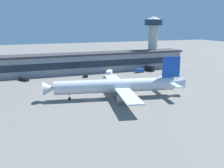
{
  "coord_description": "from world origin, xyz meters",
  "views": [
    {
      "loc": [
        -29.84,
        -100.03,
        30.62
      ],
      "look_at": [
        9.81,
        2.41,
        5.0
      ],
      "focal_mm": 42.4,
      "sensor_mm": 36.0,
      "label": 1
    }
  ],
  "objects_px": {
    "stair_truck": "(150,68)",
    "crew_van": "(140,70)",
    "belt_loader": "(24,79)",
    "control_tower": "(153,36)",
    "fuel_truck": "(109,73)",
    "airliner": "(118,86)",
    "follow_me_car": "(86,75)"
  },
  "relations": [
    {
      "from": "airliner",
      "to": "stair_truck",
      "type": "xyz_separation_m",
      "value": [
        42.78,
        49.42,
        -3.15
      ]
    },
    {
      "from": "control_tower",
      "to": "stair_truck",
      "type": "height_order",
      "value": "control_tower"
    },
    {
      "from": "airliner",
      "to": "belt_loader",
      "type": "height_order",
      "value": "airliner"
    },
    {
      "from": "airliner",
      "to": "fuel_truck",
      "type": "xyz_separation_m",
      "value": [
        12.49,
        43.16,
        -3.25
      ]
    },
    {
      "from": "stair_truck",
      "to": "crew_van",
      "type": "height_order",
      "value": "stair_truck"
    },
    {
      "from": "airliner",
      "to": "crew_van",
      "type": "distance_m",
      "value": 59.03
    },
    {
      "from": "belt_loader",
      "to": "fuel_truck",
      "type": "height_order",
      "value": "fuel_truck"
    },
    {
      "from": "stair_truck",
      "to": "crew_van",
      "type": "bearing_deg",
      "value": -168.3
    },
    {
      "from": "control_tower",
      "to": "crew_van",
      "type": "xyz_separation_m",
      "value": [
        -17.9,
        -15.91,
        -20.01
      ]
    },
    {
      "from": "follow_me_car",
      "to": "stair_truck",
      "type": "bearing_deg",
      "value": 4.69
    },
    {
      "from": "airliner",
      "to": "follow_me_car",
      "type": "xyz_separation_m",
      "value": [
        -1.03,
        45.83,
        -4.04
      ]
    },
    {
      "from": "airliner",
      "to": "crew_van",
      "type": "height_order",
      "value": "airliner"
    },
    {
      "from": "stair_truck",
      "to": "belt_loader",
      "type": "relative_size",
      "value": 1.0
    },
    {
      "from": "control_tower",
      "to": "fuel_truck",
      "type": "height_order",
      "value": "control_tower"
    },
    {
      "from": "airliner",
      "to": "control_tower",
      "type": "height_order",
      "value": "control_tower"
    },
    {
      "from": "fuel_truck",
      "to": "follow_me_car",
      "type": "xyz_separation_m",
      "value": [
        -13.52,
        2.66,
        -0.79
      ]
    },
    {
      "from": "stair_truck",
      "to": "belt_loader",
      "type": "bearing_deg",
      "value": -179.1
    },
    {
      "from": "stair_truck",
      "to": "follow_me_car",
      "type": "relative_size",
      "value": 1.41
    },
    {
      "from": "fuel_truck",
      "to": "crew_van",
      "type": "bearing_deg",
      "value": 11.66
    },
    {
      "from": "control_tower",
      "to": "belt_loader",
      "type": "distance_m",
      "value": 90.6
    },
    {
      "from": "fuel_truck",
      "to": "follow_me_car",
      "type": "height_order",
      "value": "fuel_truck"
    },
    {
      "from": "control_tower",
      "to": "stair_truck",
      "type": "relative_size",
      "value": 5.37
    },
    {
      "from": "control_tower",
      "to": "fuel_truck",
      "type": "distance_m",
      "value": 48.98
    },
    {
      "from": "belt_loader",
      "to": "crew_van",
      "type": "relative_size",
      "value": 1.23
    },
    {
      "from": "fuel_truck",
      "to": "airliner",
      "type": "bearing_deg",
      "value": -106.14
    },
    {
      "from": "airliner",
      "to": "control_tower",
      "type": "relative_size",
      "value": 1.7
    },
    {
      "from": "airliner",
      "to": "stair_truck",
      "type": "height_order",
      "value": "airliner"
    },
    {
      "from": "stair_truck",
      "to": "belt_loader",
      "type": "distance_m",
      "value": 77.29
    },
    {
      "from": "belt_loader",
      "to": "follow_me_car",
      "type": "distance_m",
      "value": 33.55
    },
    {
      "from": "follow_me_car",
      "to": "crew_van",
      "type": "distance_m",
      "value": 35.63
    },
    {
      "from": "airliner",
      "to": "fuel_truck",
      "type": "bearing_deg",
      "value": 73.86
    },
    {
      "from": "stair_truck",
      "to": "crew_van",
      "type": "distance_m",
      "value": 8.42
    }
  ]
}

